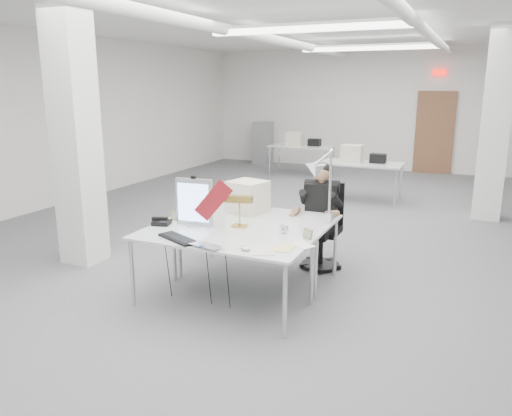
{
  "coord_description": "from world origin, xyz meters",
  "views": [
    {
      "loc": [
        2.29,
        -6.76,
        2.24
      ],
      "look_at": [
        0.16,
        -2.0,
        0.96
      ],
      "focal_mm": 35.0,
      "sensor_mm": 36.0,
      "label": 1
    }
  ],
  "objects": [
    {
      "name": "desk_second",
      "position": [
        0.0,
        -1.6,
        0.74
      ],
      "size": [
        1.8,
        0.9,
        0.02
      ],
      "primitive_type": "cube",
      "color": "silver",
      "rests_on": "room_shell"
    },
    {
      "name": "picture_frame_left",
      "position": [
        -0.76,
        -2.14,
        0.81
      ],
      "size": [
        0.14,
        0.07,
        0.11
      ],
      "primitive_type": "cube",
      "rotation": [
        -0.21,
        0.0,
        0.31
      ],
      "color": "#A79048",
      "rests_on": "desk_main"
    },
    {
      "name": "beige_monitor",
      "position": [
        -0.17,
        -1.5,
        0.95
      ],
      "size": [
        0.48,
        0.47,
        0.38
      ],
      "primitive_type": "cube",
      "rotation": [
        0.0,
        0.0,
        -0.24
      ],
      "color": "beige",
      "rests_on": "desk_second"
    },
    {
      "name": "desk_main",
      "position": [
        0.0,
        -2.5,
        0.74
      ],
      "size": [
        1.8,
        0.9,
        0.02
      ],
      "primitive_type": "cube",
      "color": "silver",
      "rests_on": "room_shell"
    },
    {
      "name": "paper_stack_a",
      "position": [
        0.55,
        -2.73,
        0.76
      ],
      "size": [
        0.34,
        0.39,
        0.01
      ],
      "primitive_type": "cube",
      "rotation": [
        0.0,
        0.0,
        0.42
      ],
      "color": "silver",
      "rests_on": "desk_main"
    },
    {
      "name": "filing_cabinet",
      "position": [
        -3.5,
        6.65,
        0.6
      ],
      "size": [
        0.45,
        0.55,
        1.2
      ],
      "primitive_type": "cube",
      "color": "gray",
      "rests_on": "room_shell"
    },
    {
      "name": "paper_stack_c",
      "position": [
        0.85,
        -2.44,
        0.76
      ],
      "size": [
        0.26,
        0.23,
        0.01
      ],
      "primitive_type": "cube",
      "rotation": [
        0.0,
        0.0,
        -0.53
      ],
      "color": "white",
      "rests_on": "desk_main"
    },
    {
      "name": "room_shell",
      "position": [
        0.04,
        0.13,
        1.69
      ],
      "size": [
        10.04,
        14.04,
        3.24
      ],
      "color": "#59595C",
      "rests_on": "ground"
    },
    {
      "name": "bankers_lamp",
      "position": [
        0.01,
        -2.1,
        0.91
      ],
      "size": [
        0.29,
        0.17,
        0.31
      ],
      "primitive_type": null,
      "rotation": [
        0.0,
        0.0,
        0.23
      ],
      "color": "#CC8A3F",
      "rests_on": "desk_main"
    },
    {
      "name": "office_chair",
      "position": [
        0.6,
        -0.99,
        0.54
      ],
      "size": [
        0.6,
        0.6,
        1.07
      ],
      "primitive_type": null,
      "rotation": [
        0.0,
        0.0,
        0.16
      ],
      "color": "black",
      "rests_on": "room_shell"
    },
    {
      "name": "architect_lamp",
      "position": [
        0.85,
        -1.82,
        1.24
      ],
      "size": [
        0.29,
        0.76,
        0.96
      ],
      "primitive_type": null,
      "rotation": [
        0.0,
        0.0,
        -0.04
      ],
      "color": "#B6B7BB",
      "rests_on": "desk_second"
    },
    {
      "name": "bg_desk_a",
      "position": [
        0.2,
        3.0,
        0.74
      ],
      "size": [
        1.6,
        0.8,
        0.02
      ],
      "primitive_type": "cube",
      "color": "silver",
      "rests_on": "room_shell"
    },
    {
      "name": "laptop",
      "position": [
        0.02,
        -2.92,
        0.77
      ],
      "size": [
        0.38,
        0.28,
        0.03
      ],
      "primitive_type": "imported",
      "rotation": [
        0.0,
        0.0,
        -0.21
      ],
      "color": "#B2B2B7",
      "rests_on": "desk_main"
    },
    {
      "name": "bg_desk_b",
      "position": [
        -1.8,
        5.2,
        0.74
      ],
      "size": [
        1.6,
        0.8,
        0.02
      ],
      "primitive_type": "cube",
      "color": "silver",
      "rests_on": "room_shell"
    },
    {
      "name": "monitor",
      "position": [
        -0.46,
        -2.25,
        1.01
      ],
      "size": [
        0.42,
        0.08,
        0.52
      ],
      "primitive_type": "cube",
      "rotation": [
        0.0,
        0.0,
        0.09
      ],
      "color": "#BABABF",
      "rests_on": "desk_main"
    },
    {
      "name": "keyboard",
      "position": [
        -0.34,
        -2.77,
        0.77
      ],
      "size": [
        0.52,
        0.36,
        0.02
      ],
      "primitive_type": "cube",
      "rotation": [
        0.0,
        0.0,
        -0.43
      ],
      "color": "black",
      "rests_on": "desk_main"
    },
    {
      "name": "mouse",
      "position": [
        0.41,
        -2.8,
        0.77
      ],
      "size": [
        0.11,
        0.08,
        0.04
      ],
      "primitive_type": "ellipsoid",
      "rotation": [
        0.0,
        0.0,
        0.17
      ],
      "color": "#BBBBC0",
      "rests_on": "desk_main"
    },
    {
      "name": "paper_stack_b",
      "position": [
        0.71,
        -2.6,
        0.76
      ],
      "size": [
        0.2,
        0.26,
        0.01
      ],
      "primitive_type": "cube",
      "rotation": [
        0.0,
        0.0,
        0.11
      ],
      "color": "#E0D486",
      "rests_on": "desk_main"
    },
    {
      "name": "pennant",
      "position": [
        -0.2,
        -2.29,
        1.07
      ],
      "size": [
        0.41,
        0.14,
        0.45
      ],
      "primitive_type": "cube",
      "rotation": [
        0.0,
        -0.87,
        0.31
      ],
      "color": "maroon",
      "rests_on": "monitor"
    },
    {
      "name": "desk_phone",
      "position": [
        -0.81,
        -2.38,
        0.78
      ],
      "size": [
        0.23,
        0.21,
        0.05
      ],
      "primitive_type": "cube",
      "rotation": [
        0.0,
        0.0,
        0.3
      ],
      "color": "black",
      "rests_on": "desk_main"
    },
    {
      "name": "picture_frame_right",
      "position": [
        0.82,
        -2.21,
        0.8
      ],
      "size": [
        0.12,
        0.09,
        0.1
      ],
      "primitive_type": "cube",
      "rotation": [
        -0.21,
        0.0,
        -0.53
      ],
      "color": "#A78648",
      "rests_on": "desk_main"
    },
    {
      "name": "desk_clock",
      "position": [
        0.53,
        -2.14,
        0.81
      ],
      "size": [
        0.1,
        0.06,
        0.1
      ],
      "primitive_type": "cylinder",
      "rotation": [
        1.57,
        0.0,
        -0.32
      ],
      "color": "silver",
      "rests_on": "desk_main"
    },
    {
      "name": "seated_person",
      "position": [
        0.6,
        -1.04,
        0.9
      ],
      "size": [
        0.6,
        0.7,
        0.95
      ],
      "primitive_type": null,
      "rotation": [
        0.0,
        0.0,
        0.16
      ],
      "color": "black",
      "rests_on": "office_chair"
    }
  ]
}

